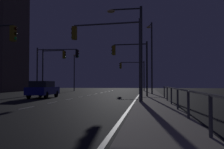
{
  "coord_description": "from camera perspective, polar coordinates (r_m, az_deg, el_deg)",
  "views": [
    {
      "loc": [
        6.57,
        -4.99,
        1.35
      ],
      "look_at": [
        1.82,
        31.05,
        2.58
      ],
      "focal_mm": 42.71,
      "sensor_mm": 36.0,
      "label": 1
    }
  ],
  "objects": [
    {
      "name": "lane_markings_center",
      "position": [
        26.84,
        -6.69,
        -4.79
      ],
      "size": [
        0.14,
        50.0,
        0.01
      ],
      "color": "silver",
      "rests_on": "ground"
    },
    {
      "name": "traffic_light_mid_right",
      "position": [
        33.93,
        -12.66,
        2.5
      ],
      "size": [
        3.14,
        0.45,
        5.68
      ],
      "color": "#2D3033",
      "rests_on": "ground"
    },
    {
      "name": "street_lamp_corner",
      "position": [
        48.34,
        -8.06,
        1.19
      ],
      "size": [
        0.8,
        1.41,
        6.58
      ],
      "color": "#4C4C51",
      "rests_on": "ground"
    },
    {
      "name": "lane_edge_line",
      "position": [
        27.54,
        5.54,
        -4.72
      ],
      "size": [
        0.14,
        53.0,
        0.01
      ],
      "color": "silver",
      "rests_on": "ground"
    },
    {
      "name": "traffic_light_far_left",
      "position": [
        32.37,
        -12.07,
        2.86
      ],
      "size": [
        5.16,
        0.43,
        5.64
      ],
      "color": "#38383D",
      "rests_on": "ground"
    },
    {
      "name": "street_lamp_far_end",
      "position": [
        32.25,
        8.4,
        4.84
      ],
      "size": [
        0.72,
        1.78,
        8.49
      ],
      "color": "#38383D",
      "rests_on": "sidewalk_right"
    },
    {
      "name": "traffic_light_near_right",
      "position": [
        18.38,
        -0.66,
        6.72
      ],
      "size": [
        4.99,
        0.82,
        5.57
      ],
      "color": "#4C4C51",
      "rests_on": "sidewalk_right"
    },
    {
      "name": "traffic_light_far_center",
      "position": [
        42.7,
        4.45,
        1.05
      ],
      "size": [
        4.03,
        0.81,
        4.84
      ],
      "color": "#38383D",
      "rests_on": "sidewalk_right"
    },
    {
      "name": "street_lamp_median",
      "position": [
        18.76,
        4.89,
        6.81
      ],
      "size": [
        2.5,
        0.36,
        6.6
      ],
      "color": "#2D3033",
      "rests_on": "sidewalk_right"
    },
    {
      "name": "ground_plane",
      "position": [
        23.47,
        -8.8,
        -5.2
      ],
      "size": [
        112.0,
        112.0,
        0.0
      ],
      "primitive_type": "plane",
      "color": "black",
      "rests_on": "ground"
    },
    {
      "name": "car",
      "position": [
        25.82,
        -14.57,
        -3.04
      ],
      "size": [
        1.92,
        4.44,
        1.57
      ],
      "color": "navy",
      "rests_on": "ground"
    },
    {
      "name": "traffic_light_far_right",
      "position": [
        25.76,
        4.12,
        3.56
      ],
      "size": [
        3.54,
        0.52,
        5.23
      ],
      "color": "#2D3033",
      "rests_on": "sidewalk_right"
    },
    {
      "name": "barrier_fence",
      "position": [
        12.85,
        13.87,
        -3.95
      ],
      "size": [
        0.09,
        19.64,
        0.98
      ],
      "color": "#59595E",
      "rests_on": "sidewalk_right"
    },
    {
      "name": "sidewalk_right",
      "position": [
        22.53,
        8.63,
        -5.16
      ],
      "size": [
        2.27,
        77.0,
        0.14
      ],
      "primitive_type": "cube",
      "color": "#9E937F",
      "rests_on": "ground"
    }
  ]
}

